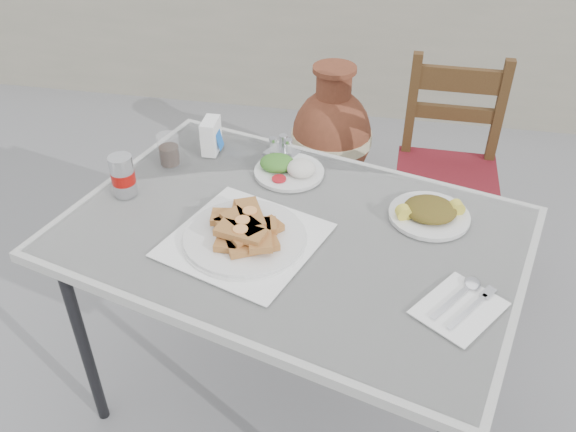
% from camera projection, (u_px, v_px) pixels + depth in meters
% --- Properties ---
extents(ground, '(80.00, 80.00, 0.00)m').
position_uv_depth(ground, '(299.00, 402.00, 2.30)').
color(ground, slate).
rests_on(ground, ground).
extents(cafe_table, '(1.54, 1.24, 0.82)m').
position_uv_depth(cafe_table, '(291.00, 243.00, 1.85)').
color(cafe_table, black).
rests_on(cafe_table, ground).
extents(pide_plate, '(0.51, 0.51, 0.08)m').
position_uv_depth(pide_plate, '(244.00, 230.00, 1.75)').
color(pide_plate, white).
rests_on(pide_plate, cafe_table).
extents(salad_rice_plate, '(0.24, 0.24, 0.06)m').
position_uv_depth(salad_rice_plate, '(288.00, 168.00, 2.05)').
color(salad_rice_plate, silver).
rests_on(salad_rice_plate, cafe_table).
extents(salad_chopped_plate, '(0.25, 0.25, 0.05)m').
position_uv_depth(salad_chopped_plate, '(430.00, 212.00, 1.85)').
color(salad_chopped_plate, silver).
rests_on(salad_chopped_plate, cafe_table).
extents(soda_can, '(0.08, 0.08, 0.14)m').
position_uv_depth(soda_can, '(123.00, 175.00, 1.93)').
color(soda_can, silver).
rests_on(soda_can, cafe_table).
extents(cola_glass, '(0.08, 0.08, 0.11)m').
position_uv_depth(cola_glass, '(169.00, 151.00, 2.09)').
color(cola_glass, white).
rests_on(cola_glass, cafe_table).
extents(napkin_holder, '(0.07, 0.10, 0.12)m').
position_uv_depth(napkin_holder, '(211.00, 136.00, 2.15)').
color(napkin_holder, white).
rests_on(napkin_holder, cafe_table).
extents(condiment_caddy, '(0.13, 0.12, 0.08)m').
position_uv_depth(condiment_caddy, '(282.00, 149.00, 2.14)').
color(condiment_caddy, silver).
rests_on(condiment_caddy, cafe_table).
extents(cutlery_napkin, '(0.26, 0.28, 0.02)m').
position_uv_depth(cutlery_napkin, '(462.00, 304.00, 1.56)').
color(cutlery_napkin, white).
rests_on(cutlery_napkin, cafe_table).
extents(chair, '(0.44, 0.44, 0.98)m').
position_uv_depth(chair, '(447.00, 172.00, 2.66)').
color(chair, '#321D0D').
rests_on(chair, ground).
extents(terracotta_urn, '(0.43, 0.43, 0.74)m').
position_uv_depth(terracotta_urn, '(331.00, 138.00, 3.22)').
color(terracotta_urn, brown).
rests_on(terracotta_urn, ground).
extents(back_wall, '(6.00, 0.25, 1.20)m').
position_uv_depth(back_wall, '(368.00, 22.00, 3.91)').
color(back_wall, gray).
rests_on(back_wall, ground).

